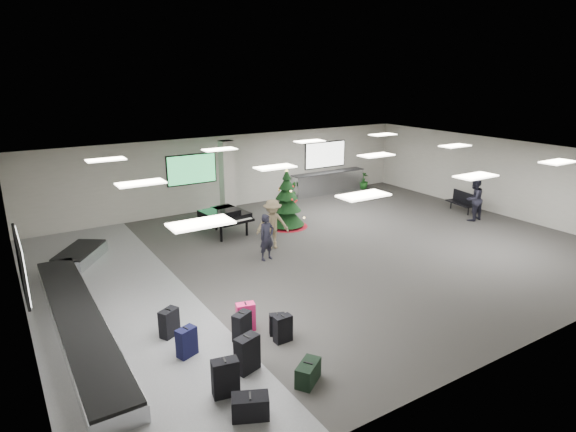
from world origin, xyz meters
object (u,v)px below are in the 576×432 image
christmas_tree (287,206)px  grand_piano (225,216)px  service_counter (328,182)px  pink_suitcase (246,317)px  traveler_b (272,224)px  bench (462,201)px  potted_plant_left (292,191)px  traveler_bench (474,199)px  potted_plant_right (363,180)px  traveler_a (267,237)px  baggage_carousel (79,305)px

christmas_tree → grand_piano: christmas_tree is taller
service_counter → pink_suitcase: size_ratio=5.80×
traveler_b → christmas_tree: bearing=65.9°
service_counter → grand_piano: 7.74m
bench → potted_plant_left: 7.62m
traveler_bench → potted_plant_left: (-4.50, 6.69, -0.47)m
pink_suitcase → traveler_bench: (11.89, 2.86, 0.56)m
service_counter → potted_plant_right: bearing=-7.3°
potted_plant_right → service_counter: bearing=172.7°
traveler_bench → potted_plant_right: traveler_bench is taller
traveler_a → traveler_b: (0.70, 0.83, 0.10)m
christmas_tree → traveler_a: christmas_tree is taller
pink_suitcase → christmas_tree: christmas_tree is taller
traveler_bench → baggage_carousel: bearing=-4.7°
traveler_bench → potted_plant_right: 6.59m
service_counter → pink_suitcase: service_counter is taller
traveler_bench → service_counter: bearing=-76.1°
baggage_carousel → pink_suitcase: bearing=-42.8°
christmas_tree → potted_plant_left: 4.10m
bench → traveler_b: bearing=-172.6°
traveler_bench → potted_plant_left: traveler_bench is taller
traveler_a → potted_plant_right: (9.09, 5.84, -0.32)m
grand_piano → christmas_tree: bearing=-15.0°
service_counter → potted_plant_left: bearing=-176.2°
pink_suitcase → potted_plant_right: 15.04m
baggage_carousel → bench: (15.77, 0.99, 0.28)m
traveler_b → grand_piano: bearing=128.8°
traveler_a → pink_suitcase: bearing=-135.9°
christmas_tree → potted_plant_right: size_ratio=2.64×
grand_piano → potted_plant_left: 5.68m
baggage_carousel → potted_plant_right: size_ratio=10.82×
baggage_carousel → traveler_a: (5.83, 0.63, 0.55)m
traveler_b → traveler_bench: traveler_bench is taller
traveler_b → traveler_bench: (8.57, -1.57, 0.03)m
pink_suitcase → christmas_tree: (5.02, 6.23, 0.47)m
grand_piano → traveler_a: traveler_a is taller
christmas_tree → traveler_bench: 7.65m
bench → traveler_b: size_ratio=0.83×
potted_plant_left → christmas_tree: bearing=-125.5°
traveler_b → potted_plant_right: size_ratio=1.93×
grand_piano → potted_plant_left: (4.84, 2.96, -0.31)m
service_counter → bench: size_ratio=2.82×
pink_suitcase → traveler_b: traveler_b is taller
service_counter → christmas_tree: (-4.62, -3.47, 0.26)m
traveler_a → traveler_bench: (9.27, -0.74, 0.13)m
service_counter → potted_plant_left: size_ratio=4.75×
christmas_tree → potted_plant_right: 7.43m
service_counter → potted_plant_right: 2.09m
grand_piano → bench: 10.36m
potted_plant_right → christmas_tree: bearing=-154.4°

